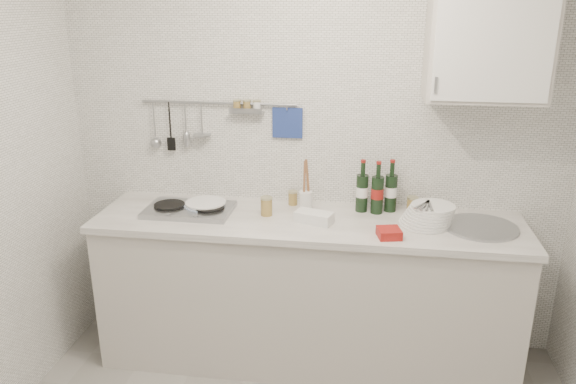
# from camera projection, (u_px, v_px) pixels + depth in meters

# --- Properties ---
(back_wall) EXTENTS (3.00, 0.02, 2.50)m
(back_wall) POSITION_uv_depth(u_px,v_px,m) (314.00, 149.00, 3.37)
(back_wall) COLOR silver
(back_wall) RESTS_ON floor
(counter) EXTENTS (2.44, 0.64, 0.96)m
(counter) POSITION_uv_depth(u_px,v_px,m) (308.00, 294.00, 3.35)
(counter) COLOR #BBB5AD
(counter) RESTS_ON floor
(wall_rail) EXTENTS (0.98, 0.09, 0.34)m
(wall_rail) POSITION_uv_depth(u_px,v_px,m) (215.00, 119.00, 3.36)
(wall_rail) COLOR #93969B
(wall_rail) RESTS_ON back_wall
(wall_cabinet) EXTENTS (0.60, 0.38, 0.70)m
(wall_cabinet) POSITION_uv_depth(u_px,v_px,m) (489.00, 31.00, 2.85)
(wall_cabinet) COLOR #BBB5AD
(wall_cabinet) RESTS_ON back_wall
(plate_stack_hob) EXTENTS (0.27, 0.26, 0.05)m
(plate_stack_hob) POSITION_uv_depth(u_px,v_px,m) (204.00, 206.00, 3.31)
(plate_stack_hob) COLOR #4A6FA8
(plate_stack_hob) RESTS_ON counter
(plate_stack_sink) EXTENTS (0.31, 0.29, 0.12)m
(plate_stack_sink) POSITION_uv_depth(u_px,v_px,m) (428.00, 215.00, 3.10)
(plate_stack_sink) COLOR white
(plate_stack_sink) RESTS_ON counter
(wine_bottles) EXTENTS (0.24, 0.12, 0.31)m
(wine_bottles) POSITION_uv_depth(u_px,v_px,m) (377.00, 186.00, 3.25)
(wine_bottles) COLOR black
(wine_bottles) RESTS_ON counter
(butter_dish) EXTENTS (0.23, 0.16, 0.06)m
(butter_dish) POSITION_uv_depth(u_px,v_px,m) (314.00, 217.00, 3.13)
(butter_dish) COLOR white
(butter_dish) RESTS_ON counter
(strawberry_punnet) EXTENTS (0.14, 0.14, 0.05)m
(strawberry_punnet) POSITION_uv_depth(u_px,v_px,m) (389.00, 233.00, 2.94)
(strawberry_punnet) COLOR #B6141B
(strawberry_punnet) RESTS_ON counter
(utensil_crock) EXTENTS (0.08, 0.08, 0.32)m
(utensil_crock) POSITION_uv_depth(u_px,v_px,m) (306.00, 198.00, 3.30)
(utensil_crock) COLOR white
(utensil_crock) RESTS_ON counter
(jar_a) EXTENTS (0.06, 0.06, 0.09)m
(jar_a) POSITION_uv_depth(u_px,v_px,m) (293.00, 198.00, 3.40)
(jar_a) COLOR olive
(jar_a) RESTS_ON counter
(jar_b) EXTENTS (0.07, 0.07, 0.09)m
(jar_b) POSITION_uv_depth(u_px,v_px,m) (412.00, 204.00, 3.29)
(jar_b) COLOR olive
(jar_b) RESTS_ON counter
(jar_c) EXTENTS (0.07, 0.07, 0.08)m
(jar_c) POSITION_uv_depth(u_px,v_px,m) (418.00, 213.00, 3.16)
(jar_c) COLOR olive
(jar_c) RESTS_ON counter
(jar_d) EXTENTS (0.07, 0.07, 0.11)m
(jar_d) POSITION_uv_depth(u_px,v_px,m) (267.00, 206.00, 3.23)
(jar_d) COLOR olive
(jar_d) RESTS_ON counter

